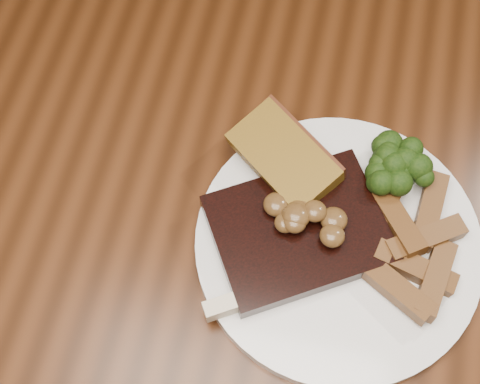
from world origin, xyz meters
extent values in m
plane|color=#3B210D|center=(0.00, 0.00, 0.00)|extent=(4.50, 4.50, 0.00)
cube|color=#43210D|center=(0.00, 0.00, 0.73)|extent=(1.60, 0.90, 0.04)
cylinder|color=black|center=(0.22, 0.69, 0.18)|extent=(0.04, 0.04, 0.37)
cylinder|color=black|center=(-0.07, 0.59, 0.18)|extent=(0.04, 0.04, 0.37)
cylinder|color=white|center=(0.11, -0.03, 0.76)|extent=(0.31, 0.31, 0.01)
cube|color=black|center=(0.07, -0.04, 0.77)|extent=(0.20, 0.19, 0.02)
cube|color=beige|center=(0.07, -0.09, 0.77)|extent=(0.15, 0.10, 0.02)
cube|color=#855F18|center=(0.04, 0.03, 0.77)|extent=(0.12, 0.11, 0.02)
camera|label=1|loc=(0.07, -0.28, 1.37)|focal=50.00mm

